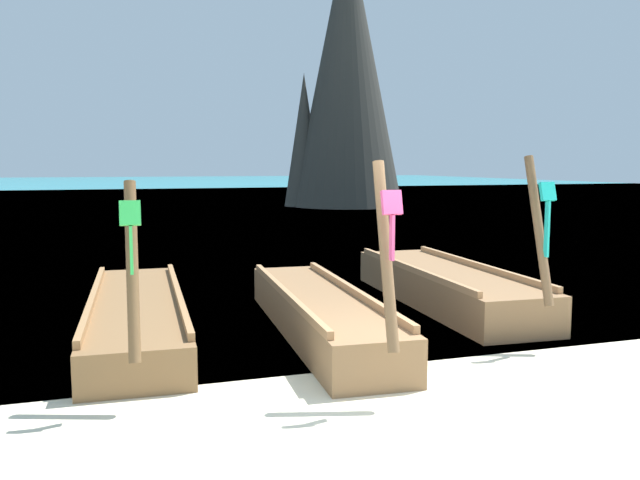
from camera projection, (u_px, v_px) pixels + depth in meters
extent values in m
plane|color=beige|center=(416.00, 402.00, 6.67)|extent=(120.00, 120.00, 0.00)
plane|color=teal|center=(140.00, 188.00, 64.50)|extent=(120.00, 120.00, 0.00)
cube|color=brown|center=(137.00, 316.00, 9.38)|extent=(1.49, 5.55, 0.50)
cube|color=#9F7246|center=(93.00, 298.00, 9.18)|extent=(0.29, 5.06, 0.10)
cube|color=#9F7246|center=(178.00, 293.00, 9.50)|extent=(0.29, 5.06, 0.10)
cylinder|color=brown|center=(132.00, 270.00, 6.50)|extent=(0.15, 0.66, 1.79)
cube|color=green|center=(130.00, 213.00, 6.26)|extent=(0.21, 0.14, 0.25)
cube|color=green|center=(131.00, 250.00, 6.28)|extent=(0.03, 0.08, 0.47)
cube|color=olive|center=(319.00, 314.00, 9.33)|extent=(1.36, 5.23, 0.57)
cube|color=#AF7F52|center=(285.00, 293.00, 9.17)|extent=(0.36, 4.76, 0.10)
cube|color=#AF7F52|center=(352.00, 290.00, 9.41)|extent=(0.36, 4.76, 0.10)
cylinder|color=brown|center=(386.00, 255.00, 6.59)|extent=(0.16, 0.64, 1.92)
cube|color=#F24C8C|center=(392.00, 203.00, 6.39)|extent=(0.21, 0.13, 0.25)
cube|color=#F24C8C|center=(392.00, 238.00, 6.41)|extent=(0.03, 0.08, 0.45)
cube|color=olive|center=(445.00, 287.00, 11.31)|extent=(1.59, 5.20, 0.60)
cube|color=#AF7F52|center=(411.00, 268.00, 11.10)|extent=(0.31, 4.73, 0.10)
cube|color=#AF7F52|center=(478.00, 265.00, 11.43)|extent=(0.31, 4.73, 0.10)
cylinder|color=brown|center=(539.00, 230.00, 8.55)|extent=(0.15, 0.72, 1.97)
cube|color=#1ECCBC|center=(548.00, 192.00, 8.34)|extent=(0.21, 0.14, 0.25)
cube|color=#1ECCBC|center=(547.00, 229.00, 8.38)|extent=(0.03, 0.08, 0.73)
cone|color=#383833|center=(347.00, 67.00, 36.81)|extent=(6.39, 6.39, 15.83)
cone|color=#3D3D38|center=(304.00, 140.00, 37.16)|extent=(2.29, 2.29, 7.57)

